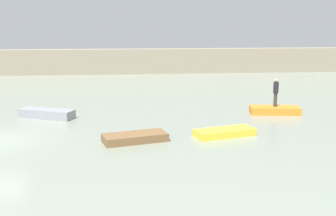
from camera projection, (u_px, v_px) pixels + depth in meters
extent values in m
cube|color=gray|center=(69.00, 62.00, 44.97)|extent=(80.00, 1.20, 2.69)
cube|color=gray|center=(47.00, 114.00, 25.21)|extent=(3.53, 2.28, 0.53)
cube|color=brown|center=(135.00, 138.00, 20.37)|extent=(3.32, 2.05, 0.39)
cube|color=gold|center=(225.00, 132.00, 21.36)|extent=(3.30, 2.00, 0.36)
cube|color=orange|center=(275.00, 110.00, 26.38)|extent=(3.21, 1.67, 0.45)
cylinder|color=#38332D|center=(275.00, 100.00, 26.24)|extent=(0.22, 0.22, 0.87)
cylinder|color=black|center=(276.00, 88.00, 26.08)|extent=(0.32, 0.32, 0.69)
sphere|color=tan|center=(276.00, 80.00, 25.98)|extent=(0.23, 0.23, 0.23)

